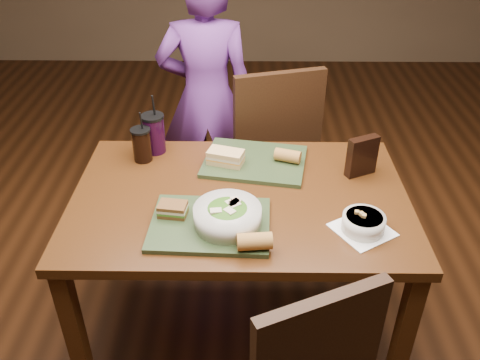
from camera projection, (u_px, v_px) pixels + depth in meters
name	position (u px, v px, depth m)	size (l,w,h in m)	color
ground	(240.00, 326.00, 2.38)	(6.00, 6.00, 0.00)	#381C0B
dining_table	(240.00, 214.00, 2.02)	(1.30, 0.85, 0.75)	#42230D
chair_far	(276.00, 147.00, 2.64)	(0.55, 0.55, 1.02)	black
diner	(206.00, 98.00, 2.78)	(0.53, 0.35, 1.44)	#602C79
tray_near	(210.00, 224.00, 1.80)	(0.42, 0.32, 0.02)	#28381D
tray_far	(255.00, 161.00, 2.16)	(0.42, 0.32, 0.02)	#28381D
salad_bowl	(227.00, 215.00, 1.76)	(0.24, 0.24, 0.08)	silver
soup_bowl	(363.00, 223.00, 1.77)	(0.25, 0.25, 0.07)	white
sandwich_near	(173.00, 209.00, 1.82)	(0.11, 0.08, 0.05)	#593819
sandwich_far	(226.00, 157.00, 2.11)	(0.16, 0.12, 0.06)	tan
baguette_near	(255.00, 241.00, 1.66)	(0.06, 0.06, 0.12)	#AD7533
baguette_far	(288.00, 156.00, 2.13)	(0.05, 0.05, 0.11)	#AD7533
cup_cola	(142.00, 144.00, 2.15)	(0.08, 0.08, 0.23)	black
cup_berry	(154.00, 133.00, 2.20)	(0.10, 0.10, 0.27)	black
chip_bag	(362.00, 156.00, 2.05)	(0.13, 0.04, 0.17)	black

